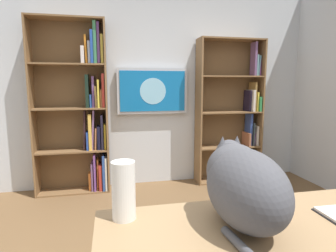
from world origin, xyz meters
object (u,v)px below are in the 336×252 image
object	(u,v)px
bookshelf_left	(235,116)
bookshelf_right	(82,112)
cat	(242,183)
coffee_mug	(267,199)
paper_towel_roll	(124,190)
wall_mounted_tv	(153,91)
desk	(270,252)

from	to	relation	value
bookshelf_left	bookshelf_right	bearing A→B (deg)	0.14
cat	coffee_mug	world-z (taller)	cat
bookshelf_left	cat	xyz separation A→B (m)	(1.17, 2.54, 0.01)
coffee_mug	cat	bearing A→B (deg)	30.27
bookshelf_left	paper_towel_roll	world-z (taller)	bookshelf_left
wall_mounted_tv	coffee_mug	bearing A→B (deg)	94.67
wall_mounted_tv	cat	size ratio (longest dim) A/B	1.45
bookshelf_right	coffee_mug	world-z (taller)	bookshelf_right
wall_mounted_tv	coffee_mug	size ratio (longest dim) A/B	9.87
wall_mounted_tv	bookshelf_left	bearing A→B (deg)	176.19
bookshelf_right	desk	size ratio (longest dim) A/B	1.42
bookshelf_left	desk	bearing A→B (deg)	67.85
desk	paper_towel_roll	world-z (taller)	paper_towel_roll
bookshelf_right	cat	size ratio (longest dim) A/B	3.32
paper_towel_roll	coffee_mug	bearing A→B (deg)	177.40
bookshelf_right	wall_mounted_tv	bearing A→B (deg)	-174.86
paper_towel_roll	bookshelf_right	bearing A→B (deg)	-80.35
wall_mounted_tv	bookshelf_right	bearing A→B (deg)	5.14
bookshelf_right	paper_towel_roll	size ratio (longest dim) A/B	7.83
wall_mounted_tv	coffee_mug	world-z (taller)	wall_mounted_tv
desk	cat	bearing A→B (deg)	-36.47
bookshelf_left	desk	distance (m)	2.84
cat	bookshelf_left	bearing A→B (deg)	-114.76
wall_mounted_tv	paper_towel_roll	bearing A→B (deg)	78.14
bookshelf_left	coffee_mug	distance (m)	2.61
paper_towel_roll	coffee_mug	world-z (taller)	paper_towel_roll
desk	coffee_mug	size ratio (longest dim) A/B	15.86
bookshelf_left	coffee_mug	size ratio (longest dim) A/B	20.77
paper_towel_roll	coffee_mug	xyz separation A→B (m)	(-0.72, 0.03, -0.09)
coffee_mug	bookshelf_right	bearing A→B (deg)	-64.99
cat	paper_towel_roll	world-z (taller)	cat
cat	paper_towel_roll	bearing A→B (deg)	-16.18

